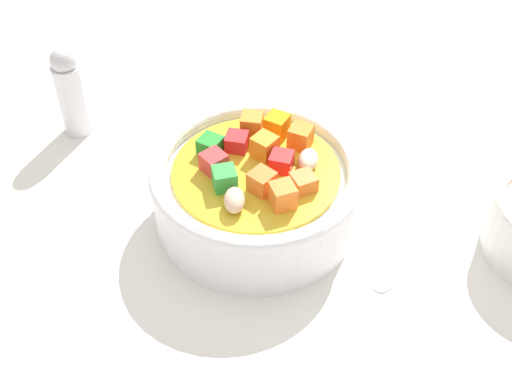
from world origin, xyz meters
The scene contains 4 objects.
ground_plane centered at (0.00, 0.00, -1.00)cm, with size 140.00×140.00×2.00cm, color silver.
soup_bowl_main centered at (0.01, 0.02, 3.30)cm, with size 16.73×16.73×7.23cm.
spoon centered at (10.89, -8.78, 0.41)cm, with size 3.06×19.69×0.86cm.
pepper_shaker centered at (-20.01, 4.75, 4.48)cm, with size 2.72×2.72×8.97cm.
Camera 1 is at (13.52, -34.75, 39.30)cm, focal length 45.67 mm.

